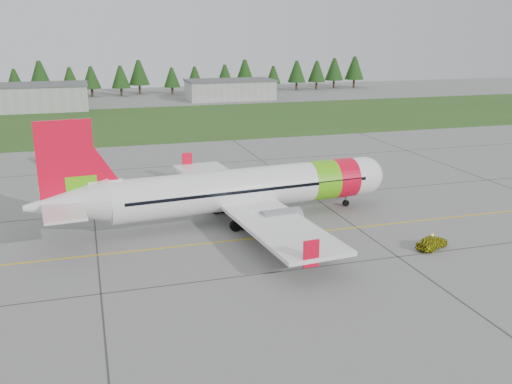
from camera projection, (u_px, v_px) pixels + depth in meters
name	position (u px, v px, depth m)	size (l,w,h in m)	color
ground	(290.00, 270.00, 46.69)	(320.00, 320.00, 0.00)	gray
aircraft	(239.00, 189.00, 58.23)	(37.59, 34.80, 11.39)	white
follow_me_car	(433.00, 230.00, 50.95)	(1.42, 1.20, 3.53)	#D9D80C
service_van	(43.00, 147.00, 84.14)	(1.62, 1.53, 4.65)	silver
grass_strip	(158.00, 122.00, 122.19)	(320.00, 50.00, 0.03)	#30561E
taxi_guideline	(261.00, 238.00, 54.05)	(120.00, 0.25, 0.02)	gold
hangar_west	(19.00, 98.00, 138.81)	(32.00, 14.00, 6.00)	#A8A8A3
hangar_east	(230.00, 90.00, 161.59)	(24.00, 12.00, 5.20)	#A8A8A3
treeline	(133.00, 78.00, 172.39)	(160.00, 8.00, 10.00)	#1C3F14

